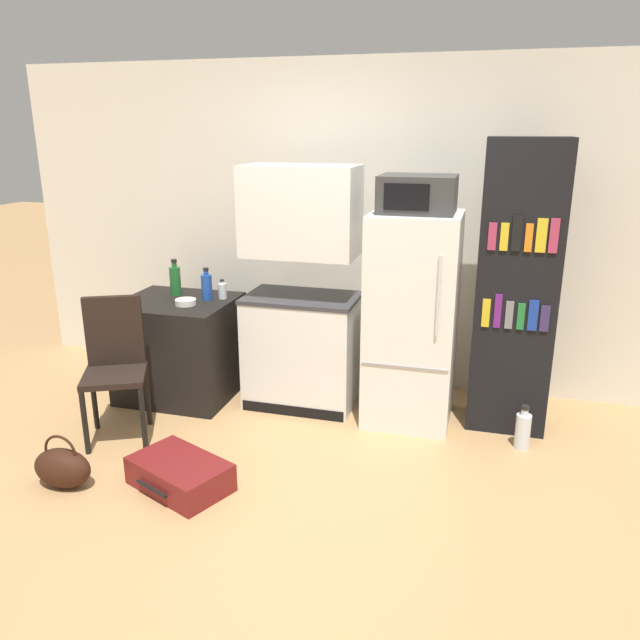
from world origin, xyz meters
TOP-DOWN VIEW (x-y plane):
  - ground_plane at (0.00, 0.00)m, footprint 24.00×24.00m
  - wall_back at (0.20, 2.00)m, footprint 6.40×0.10m
  - side_table at (-1.32, 1.23)m, footprint 0.84×0.74m
  - kitchen_hutch at (-0.35, 1.34)m, footprint 0.83×0.53m
  - refrigerator at (0.47, 1.30)m, footprint 0.61×0.63m
  - microwave at (0.47, 1.30)m, footprint 0.50×0.41m
  - bookshelf at (1.15, 1.40)m, footprint 0.53×0.41m
  - bottle_blue_soda at (-1.10, 1.31)m, footprint 0.08×0.08m
  - bottle_green_tall at (-1.40, 1.37)m, footprint 0.09×0.09m
  - bottle_clear_short at (-1.00, 1.37)m, footprint 0.06×0.06m
  - bowl at (-1.19, 1.13)m, footprint 0.15×0.15m
  - chair at (-1.42, 0.52)m, footprint 0.53×0.53m
  - suitcase_large_flat at (-0.70, -0.00)m, footprint 0.68×0.57m
  - handbag at (-1.37, -0.18)m, footprint 0.36×0.20m
  - water_bottle_front at (1.26, 1.04)m, footprint 0.10×0.10m

SIDE VIEW (x-z plane):
  - ground_plane at x=0.00m, z-range 0.00..0.00m
  - suitcase_large_flat at x=-0.70m, z-range 0.00..0.17m
  - handbag at x=-1.37m, z-range -0.04..0.29m
  - water_bottle_front at x=1.26m, z-range -0.02..0.28m
  - side_table at x=-1.32m, z-range 0.00..0.77m
  - chair at x=-1.42m, z-range 0.08..1.04m
  - refrigerator at x=0.47m, z-range 0.00..1.50m
  - bowl at x=-1.19m, z-range 0.77..0.82m
  - kitchen_hutch at x=-0.35m, z-range -0.06..1.73m
  - bottle_clear_short at x=-1.00m, z-range 0.76..0.91m
  - bottle_blue_soda at x=-1.10m, z-range 0.76..1.00m
  - bottle_green_tall at x=-1.40m, z-range 0.75..1.04m
  - bookshelf at x=1.15m, z-range 0.00..1.98m
  - wall_back at x=0.20m, z-range 0.00..2.55m
  - microwave at x=0.47m, z-range 1.50..1.74m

